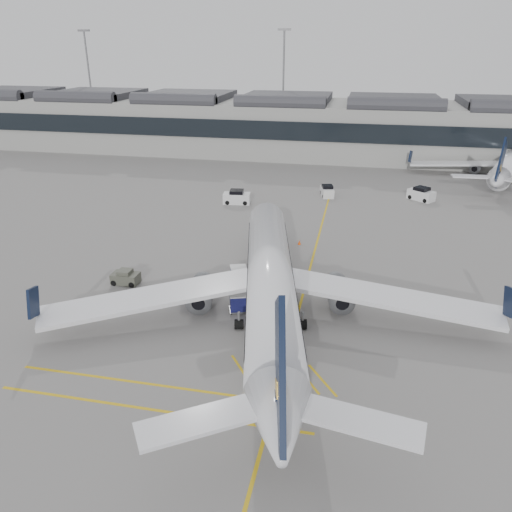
% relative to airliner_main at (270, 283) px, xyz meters
% --- Properties ---
extents(ground, '(220.00, 220.00, 0.00)m').
position_rel_airliner_main_xyz_m(ground, '(-7.66, -1.09, -3.33)').
color(ground, gray).
rests_on(ground, ground).
extents(terminal, '(200.00, 20.45, 12.40)m').
position_rel_airliner_main_xyz_m(terminal, '(-7.66, 70.84, 2.81)').
color(terminal, '#9E9E99').
rests_on(terminal, ground).
extents(light_masts, '(113.00, 0.60, 25.45)m').
position_rel_airliner_main_xyz_m(light_masts, '(-9.33, 84.91, 11.17)').
color(light_masts, slate).
rests_on(light_masts, ground).
extents(apron_markings, '(0.25, 60.00, 0.01)m').
position_rel_airliner_main_xyz_m(apron_markings, '(2.34, 8.91, -3.32)').
color(apron_markings, gold).
rests_on(apron_markings, ground).
extents(airliner_main, '(38.12, 42.06, 11.32)m').
position_rel_airliner_main_xyz_m(airliner_main, '(0.00, 0.00, 0.00)').
color(airliner_main, white).
rests_on(airliner_main, ground).
extents(airliner_far, '(31.88, 35.34, 9.79)m').
position_rel_airliner_main_xyz_m(airliner_far, '(32.20, 55.82, -0.45)').
color(airliner_far, white).
rests_on(airliner_far, ground).
extents(belt_loader, '(4.44, 2.15, 1.76)m').
position_rel_airliner_main_xyz_m(belt_loader, '(-1.30, 5.63, -2.81)').
color(belt_loader, silver).
rests_on(belt_loader, ground).
extents(baggage_cart_a, '(2.00, 1.85, 1.68)m').
position_rel_airliner_main_xyz_m(baggage_cart_a, '(-0.95, 3.10, -2.42)').
color(baggage_cart_a, gray).
rests_on(baggage_cart_a, ground).
extents(baggage_cart_b, '(2.04, 1.85, 1.77)m').
position_rel_airliner_main_xyz_m(baggage_cart_b, '(-2.96, 0.44, -2.38)').
color(baggage_cart_b, gray).
rests_on(baggage_cart_b, ground).
extents(baggage_cart_c, '(2.07, 1.89, 1.79)m').
position_rel_airliner_main_xyz_m(baggage_cart_c, '(-4.36, 6.05, -2.36)').
color(baggage_cart_c, gray).
rests_on(baggage_cart_c, ground).
extents(baggage_cart_d, '(1.71, 1.49, 1.62)m').
position_rel_airliner_main_xyz_m(baggage_cart_d, '(-8.02, 1.58, -2.46)').
color(baggage_cart_d, gray).
rests_on(baggage_cart_d, ground).
extents(ramp_agent_a, '(0.73, 0.77, 1.77)m').
position_rel_airliner_main_xyz_m(ramp_agent_a, '(-3.92, 4.53, -2.44)').
color(ramp_agent_a, '#EC490C').
rests_on(ramp_agent_a, ground).
extents(ramp_agent_b, '(0.98, 0.87, 1.70)m').
position_rel_airliner_main_xyz_m(ramp_agent_b, '(-1.73, 3.71, -2.48)').
color(ramp_agent_b, red).
rests_on(ramp_agent_b, ground).
extents(pushback_tug, '(2.68, 1.67, 1.50)m').
position_rel_airliner_main_xyz_m(pushback_tug, '(-15.46, 3.57, -2.66)').
color(pushback_tug, '#4E5043').
rests_on(pushback_tug, ground).
extents(safety_cone_nose, '(0.40, 0.40, 0.55)m').
position_rel_airliner_main_xyz_m(safety_cone_nose, '(0.31, 17.80, -3.05)').
color(safety_cone_nose, '#F24C0A').
rests_on(safety_cone_nose, ground).
extents(safety_cone_engine, '(0.41, 0.41, 0.57)m').
position_rel_airliner_main_xyz_m(safety_cone_engine, '(5.61, 7.47, -3.04)').
color(safety_cone_engine, '#F24C0A').
rests_on(safety_cone_engine, ground).
extents(service_van_left, '(4.23, 2.49, 2.06)m').
position_rel_airliner_main_xyz_m(service_van_left, '(-11.13, 32.51, -2.40)').
color(service_van_left, silver).
rests_on(service_van_left, ground).
extents(service_van_mid, '(2.50, 3.77, 1.77)m').
position_rel_airliner_main_xyz_m(service_van_mid, '(1.93, 39.22, -2.53)').
color(service_van_mid, silver).
rests_on(service_van_mid, ground).
extents(service_van_right, '(4.32, 3.99, 2.03)m').
position_rel_airliner_main_xyz_m(service_van_right, '(16.30, 40.12, -2.42)').
color(service_van_right, silver).
rests_on(service_van_right, ground).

